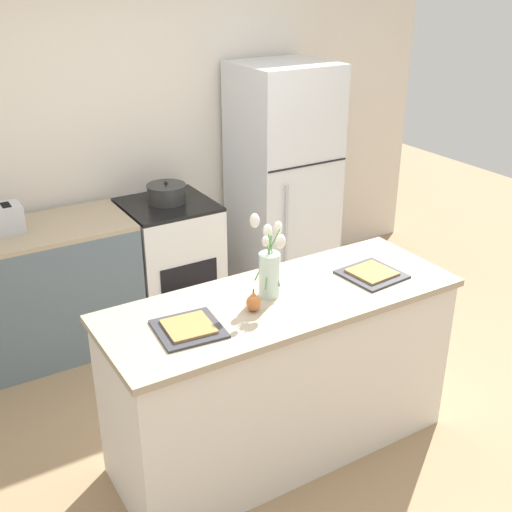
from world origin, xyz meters
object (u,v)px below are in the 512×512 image
stove_range (171,261)px  plate_setting_left (189,328)px  plate_setting_right (372,274)px  toaster (0,219)px  cooking_pot (167,193)px  refrigerator (282,182)px  pear_figurine (253,302)px  flower_vase (269,266)px

stove_range → plate_setting_left: size_ratio=2.87×
plate_setting_right → toaster: bearing=131.9°
plate_setting_right → cooking_pot: (-0.42, 1.66, 0.02)m
refrigerator → plate_setting_left: bearing=-133.8°
pear_figurine → toaster: 1.86m
plate_setting_right → stove_range: bearing=104.5°
pear_figurine → toaster: (-0.80, 1.68, 0.01)m
refrigerator → toaster: bearing=178.9°
refrigerator → plate_setting_left: refrigerator is taller
stove_range → toaster: 1.21m
plate_setting_left → plate_setting_right: same height
stove_range → cooking_pot: 0.51m
flower_vase → cooking_pot: 1.58m
plate_setting_right → cooking_pot: 1.71m
flower_vase → plate_setting_left: 0.51m
refrigerator → flower_vase: (-1.10, -1.55, 0.20)m
stove_range → cooking_pot: cooking_pot is taller
stove_range → pear_figurine: (-0.29, -1.64, 0.52)m
plate_setting_right → cooking_pot: size_ratio=1.14×
refrigerator → plate_setting_right: 1.73m
refrigerator → pear_figurine: refrigerator is taller
stove_range → refrigerator: (0.95, 0.00, 0.44)m
flower_vase → pear_figurine: bearing=-147.2°
refrigerator → cooking_pot: size_ratio=6.51×
flower_vase → toaster: 1.85m
plate_setting_right → toaster: size_ratio=1.10×
cooking_pot → flower_vase: bearing=-95.5°
flower_vase → cooking_pot: (0.15, 1.57, -0.13)m
pear_figurine → plate_setting_left: bearing=-179.8°
refrigerator → cooking_pot: 0.95m
refrigerator → flower_vase: refrigerator is taller
stove_range → plate_setting_right: size_ratio=2.87×
stove_range → plate_setting_right: plate_setting_right is taller
stove_range → pear_figurine: bearing=-100.0°
stove_range → flower_vase: bearing=-95.4°
refrigerator → toaster: size_ratio=6.28×
refrigerator → plate_setting_right: refrigerator is taller
flower_vase → toaster: bearing=120.6°
cooking_pot → toaster: bearing=178.9°
pear_figurine → flower_vase: bearing=32.8°
stove_range → toaster: (-1.09, 0.04, 0.53)m
flower_vase → refrigerator: bearing=54.7°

